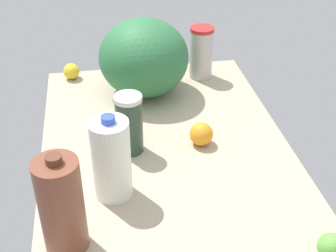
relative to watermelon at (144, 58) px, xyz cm
name	(u,v)px	position (x,y,z in cm)	size (l,w,h in cm)	color
countertop	(168,157)	(-39.00, -2.20, -15.42)	(120.00, 76.00, 3.00)	tan
watermelon	(144,58)	(0.00, 0.00, 0.00)	(31.89, 31.89, 27.85)	#2D6F3F
shaker_bottle	(129,124)	(-35.21, 8.79, -4.42)	(8.26, 8.26, 18.93)	#293E2F
milk_jug	(111,159)	(-54.03, 15.17, -2.44)	(10.25, 10.25, 24.53)	white
tumbler_cup	(201,52)	(8.93, -23.08, -3.76)	(9.04, 9.04, 20.25)	beige
chocolate_milk_jug	(61,206)	(-70.69, 27.33, -1.52)	(10.30, 10.30, 26.38)	brown
orange_by_jug	(201,134)	(-35.67, -13.16, -10.29)	(7.27, 7.27, 7.27)	orange
lemon_beside_bowl	(71,71)	(15.33, 26.65, -10.85)	(6.15, 6.15, 6.15)	yellow
lime_near_front	(331,247)	(-84.36, -32.47, -10.73)	(6.38, 6.38, 6.38)	#60B240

